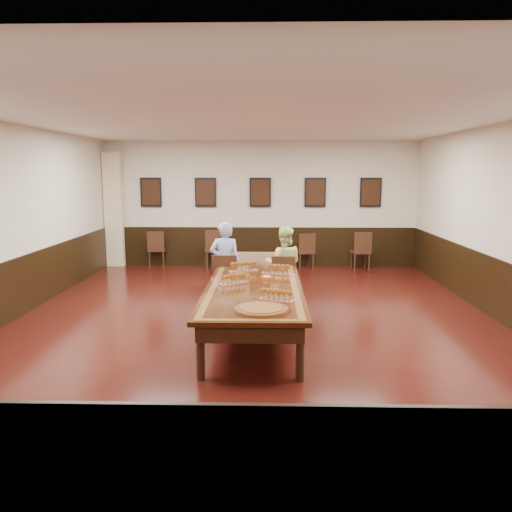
{
  "coord_description": "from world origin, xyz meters",
  "views": [
    {
      "loc": [
        0.2,
        -7.84,
        2.41
      ],
      "look_at": [
        0.0,
        0.5,
        1.0
      ],
      "focal_mm": 35.0,
      "sensor_mm": 36.0,
      "label": 1
    }
  ],
  "objects_px": {
    "carved_platter": "(261,309)",
    "spare_chair_d": "(360,250)",
    "person_woman": "(284,264)",
    "chair_man": "(225,279)",
    "conference_table": "(255,285)",
    "spare_chair_b": "(214,249)",
    "person_man": "(225,263)",
    "chair_woman": "(284,279)",
    "spare_chair_c": "(305,251)",
    "spare_chair_a": "(157,248)"
  },
  "relations": [
    {
      "from": "person_woman",
      "to": "spare_chair_a",
      "type": "bearing_deg",
      "value": -44.64
    },
    {
      "from": "spare_chair_b",
      "to": "conference_table",
      "type": "height_order",
      "value": "spare_chair_b"
    },
    {
      "from": "spare_chair_d",
      "to": "person_woman",
      "type": "distance_m",
      "value": 3.81
    },
    {
      "from": "spare_chair_a",
      "to": "conference_table",
      "type": "bearing_deg",
      "value": 116.68
    },
    {
      "from": "spare_chair_a",
      "to": "person_man",
      "type": "relative_size",
      "value": 0.61
    },
    {
      "from": "chair_man",
      "to": "person_man",
      "type": "relative_size",
      "value": 0.63
    },
    {
      "from": "spare_chair_d",
      "to": "person_woman",
      "type": "bearing_deg",
      "value": 53.07
    },
    {
      "from": "chair_woman",
      "to": "spare_chair_a",
      "type": "height_order",
      "value": "spare_chair_a"
    },
    {
      "from": "carved_platter",
      "to": "spare_chair_d",
      "type": "bearing_deg",
      "value": 69.98
    },
    {
      "from": "spare_chair_b",
      "to": "spare_chair_d",
      "type": "bearing_deg",
      "value": 167.43
    },
    {
      "from": "chair_woman",
      "to": "carved_platter",
      "type": "height_order",
      "value": "chair_woman"
    },
    {
      "from": "person_woman",
      "to": "carved_platter",
      "type": "bearing_deg",
      "value": 86.94
    },
    {
      "from": "spare_chair_c",
      "to": "conference_table",
      "type": "distance_m",
      "value": 4.75
    },
    {
      "from": "spare_chair_b",
      "to": "person_woman",
      "type": "relative_size",
      "value": 0.7
    },
    {
      "from": "person_woman",
      "to": "carved_platter",
      "type": "height_order",
      "value": "person_woman"
    },
    {
      "from": "chair_man",
      "to": "spare_chair_b",
      "type": "bearing_deg",
      "value": -82.08
    },
    {
      "from": "conference_table",
      "to": "chair_woman",
      "type": "bearing_deg",
      "value": 67.85
    },
    {
      "from": "spare_chair_d",
      "to": "carved_platter",
      "type": "distance_m",
      "value": 7.0
    },
    {
      "from": "chair_man",
      "to": "spare_chair_a",
      "type": "height_order",
      "value": "chair_man"
    },
    {
      "from": "spare_chair_a",
      "to": "conference_table",
      "type": "xyz_separation_m",
      "value": [
        2.65,
        -4.81,
        0.15
      ]
    },
    {
      "from": "person_woman",
      "to": "chair_woman",
      "type": "bearing_deg",
      "value": 90.0
    },
    {
      "from": "person_woman",
      "to": "conference_table",
      "type": "xyz_separation_m",
      "value": [
        -0.5,
        -1.31,
        -0.1
      ]
    },
    {
      "from": "conference_table",
      "to": "chair_man",
      "type": "bearing_deg",
      "value": 119.11
    },
    {
      "from": "person_woman",
      "to": "carved_platter",
      "type": "distance_m",
      "value": 3.37
    },
    {
      "from": "chair_man",
      "to": "person_woman",
      "type": "relative_size",
      "value": 0.67
    },
    {
      "from": "person_man",
      "to": "carved_platter",
      "type": "xyz_separation_m",
      "value": [
        0.71,
        -3.18,
        0.01
      ]
    },
    {
      "from": "spare_chair_c",
      "to": "person_woman",
      "type": "xyz_separation_m",
      "value": [
        -0.63,
        -3.3,
        0.26
      ]
    },
    {
      "from": "spare_chair_c",
      "to": "person_man",
      "type": "relative_size",
      "value": 0.59
    },
    {
      "from": "spare_chair_d",
      "to": "conference_table",
      "type": "height_order",
      "value": "spare_chair_d"
    },
    {
      "from": "spare_chair_a",
      "to": "carved_platter",
      "type": "xyz_separation_m",
      "value": [
        2.78,
        -6.85,
        0.31
      ]
    },
    {
      "from": "chair_woman",
      "to": "spare_chair_a",
      "type": "bearing_deg",
      "value": -45.46
    },
    {
      "from": "spare_chair_a",
      "to": "conference_table",
      "type": "distance_m",
      "value": 5.5
    },
    {
      "from": "chair_woman",
      "to": "person_woman",
      "type": "bearing_deg",
      "value": -90.0
    },
    {
      "from": "spare_chair_c",
      "to": "person_man",
      "type": "distance_m",
      "value": 3.88
    },
    {
      "from": "chair_man",
      "to": "conference_table",
      "type": "relative_size",
      "value": 0.19
    },
    {
      "from": "chair_woman",
      "to": "conference_table",
      "type": "distance_m",
      "value": 1.32
    },
    {
      "from": "spare_chair_b",
      "to": "person_woman",
      "type": "distance_m",
      "value": 3.69
    },
    {
      "from": "conference_table",
      "to": "person_woman",
      "type": "bearing_deg",
      "value": 69.12
    },
    {
      "from": "spare_chair_c",
      "to": "chair_man",
      "type": "bearing_deg",
      "value": 50.37
    },
    {
      "from": "person_man",
      "to": "carved_platter",
      "type": "bearing_deg",
      "value": 101.09
    },
    {
      "from": "person_man",
      "to": "carved_platter",
      "type": "relative_size",
      "value": 1.96
    },
    {
      "from": "chair_woman",
      "to": "conference_table",
      "type": "height_order",
      "value": "chair_woman"
    },
    {
      "from": "chair_man",
      "to": "spare_chair_c",
      "type": "distance_m",
      "value": 3.95
    },
    {
      "from": "chair_woman",
      "to": "person_woman",
      "type": "relative_size",
      "value": 0.64
    },
    {
      "from": "chair_man",
      "to": "carved_platter",
      "type": "relative_size",
      "value": 1.23
    },
    {
      "from": "chair_man",
      "to": "conference_table",
      "type": "bearing_deg",
      "value": 117.66
    },
    {
      "from": "spare_chair_b",
      "to": "person_woman",
      "type": "xyz_separation_m",
      "value": [
        1.66,
        -3.28,
        0.21
      ]
    },
    {
      "from": "spare_chair_d",
      "to": "conference_table",
      "type": "bearing_deg",
      "value": 56.07
    },
    {
      "from": "spare_chair_b",
      "to": "carved_platter",
      "type": "relative_size",
      "value": 1.28
    },
    {
      "from": "chair_man",
      "to": "carved_platter",
      "type": "bearing_deg",
      "value": 101.44
    }
  ]
}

